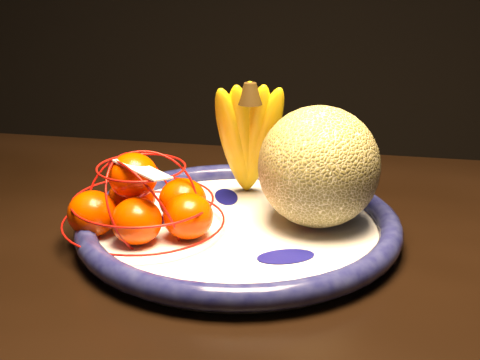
% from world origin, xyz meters
% --- Properties ---
extents(dining_table, '(1.61, 0.99, 0.79)m').
position_xyz_m(dining_table, '(-0.07, 0.03, 0.71)').
color(dining_table, black).
rests_on(dining_table, ground).
extents(fruit_bowl, '(0.39, 0.39, 0.03)m').
position_xyz_m(fruit_bowl, '(0.13, 0.13, 0.81)').
color(fruit_bowl, white).
rests_on(fruit_bowl, dining_table).
extents(cantaloupe, '(0.14, 0.14, 0.14)m').
position_xyz_m(cantaloupe, '(0.22, 0.15, 0.88)').
color(cantaloupe, olive).
rests_on(cantaloupe, fruit_bowl).
extents(banana_bunch, '(0.11, 0.11, 0.17)m').
position_xyz_m(banana_bunch, '(0.13, 0.22, 0.89)').
color(banana_bunch, gold).
rests_on(banana_bunch, fruit_bowl).
extents(mandarin_bag, '(0.20, 0.20, 0.12)m').
position_xyz_m(mandarin_bag, '(0.02, 0.10, 0.84)').
color(mandarin_bag, '#EF3E00').
rests_on(mandarin_bag, fruit_bowl).
extents(price_tag, '(0.08, 0.06, 0.01)m').
position_xyz_m(price_tag, '(0.03, 0.08, 0.89)').
color(price_tag, white).
rests_on(price_tag, mandarin_bag).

